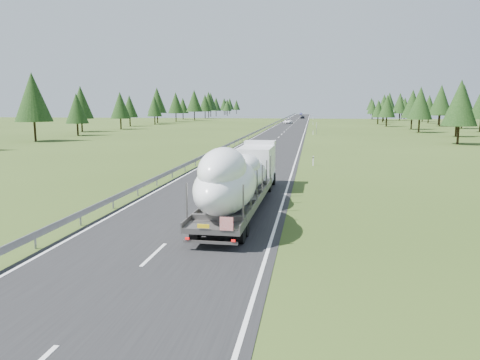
# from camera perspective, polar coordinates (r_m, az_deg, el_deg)

# --- Properties ---
(ground) EXTENTS (400.00, 400.00, 0.00)m
(ground) POSITION_cam_1_polar(r_m,az_deg,el_deg) (19.84, -10.44, -8.95)
(ground) COLOR #2F4316
(ground) RESTS_ON ground
(road_surface) EXTENTS (10.00, 400.00, 0.02)m
(road_surface) POSITION_cam_1_polar(r_m,az_deg,el_deg) (118.11, 5.71, 6.12)
(road_surface) COLOR black
(road_surface) RESTS_ON ground
(guardrail) EXTENTS (0.10, 400.00, 0.76)m
(guardrail) POSITION_cam_1_polar(r_m,az_deg,el_deg) (118.43, 3.13, 6.45)
(guardrail) COLOR slate
(guardrail) RESTS_ON ground
(marker_posts) EXTENTS (0.13, 350.08, 1.00)m
(marker_posts) POSITION_cam_1_polar(r_m,az_deg,el_deg) (172.87, 8.88, 7.18)
(marker_posts) COLOR silver
(marker_posts) RESTS_ON ground
(highway_sign) EXTENTS (0.08, 0.90, 2.60)m
(highway_sign) POSITION_cam_1_polar(r_m,az_deg,el_deg) (97.88, 9.32, 6.49)
(highway_sign) COLOR slate
(highway_sign) RESTS_ON ground
(tree_line_right) EXTENTS (26.73, 339.43, 12.56)m
(tree_line_right) POSITION_cam_1_polar(r_m,az_deg,el_deg) (141.42, 23.36, 8.63)
(tree_line_right) COLOR black
(tree_line_right) RESTS_ON ground
(tree_line_left) EXTENTS (14.07, 340.10, 12.59)m
(tree_line_left) POSITION_cam_1_polar(r_m,az_deg,el_deg) (154.95, -10.40, 9.37)
(tree_line_left) COLOR black
(tree_line_left) RESTS_ON ground
(boat_truck) EXTENTS (2.93, 18.37, 4.18)m
(boat_truck) POSITION_cam_1_polar(r_m,az_deg,el_deg) (26.61, -0.00, 0.52)
(boat_truck) COLOR white
(boat_truck) RESTS_ON ground
(distant_van) EXTENTS (2.78, 5.65, 1.54)m
(distant_van) POSITION_cam_1_polar(r_m,az_deg,el_deg) (156.88, 5.86, 7.13)
(distant_van) COLOR white
(distant_van) RESTS_ON ground
(distant_car_dark) EXTENTS (1.93, 4.46, 1.50)m
(distant_car_dark) POSITION_cam_1_polar(r_m,az_deg,el_deg) (216.82, 7.63, 7.63)
(distant_car_dark) COLOR black
(distant_car_dark) RESTS_ON ground
(distant_car_blue) EXTENTS (1.82, 4.23, 1.35)m
(distant_car_blue) POSITION_cam_1_polar(r_m,az_deg,el_deg) (295.50, 7.44, 8.00)
(distant_car_blue) COLOR #161740
(distant_car_blue) RESTS_ON ground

